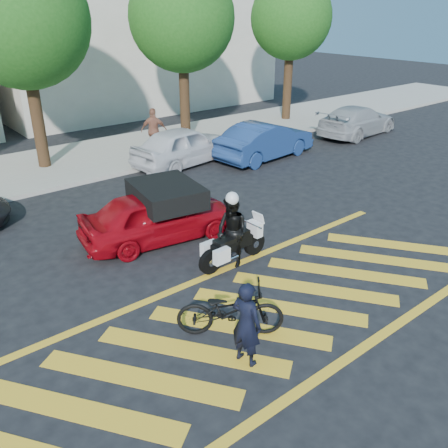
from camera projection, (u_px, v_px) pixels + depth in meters
ground at (261, 316)px, 9.58m from camera, size 90.00×90.00×0.00m
sidewalk at (46, 168)px, 18.01m from camera, size 60.00×5.00×0.15m
crosswalk at (260, 316)px, 9.56m from camera, size 12.33×4.00×0.01m
building_right at (129, 8)px, 27.19m from camera, size 16.00×8.00×11.00m
tree_center at (25, 24)px, 16.00m from camera, size 4.60×4.60×7.56m
tree_right at (184, 22)px, 19.73m from camera, size 4.40×4.40×7.41m
tree_far_right at (292, 21)px, 23.48m from camera, size 4.00×4.00×7.10m
officer_bike at (246, 324)px, 8.04m from camera, size 0.50×0.65×1.61m
bicycle at (230, 310)px, 8.86m from camera, size 2.02×1.79×1.06m
police_motorcycle at (232, 246)px, 11.30m from camera, size 2.02×0.65×0.89m
officer_moto at (232, 232)px, 11.14m from camera, size 0.68×0.85×1.72m
red_convertible at (158, 216)px, 12.39m from camera, size 4.25×2.23×1.38m
parked_mid_right at (184, 146)px, 18.32m from camera, size 4.58×2.33×1.49m
parked_right at (265, 141)px, 19.03m from camera, size 4.60×1.98×1.47m
parked_far_right at (357, 121)px, 22.48m from camera, size 4.93×2.41×1.38m
pedestrian_right at (154, 131)px, 19.25m from camera, size 1.10×0.99×1.80m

